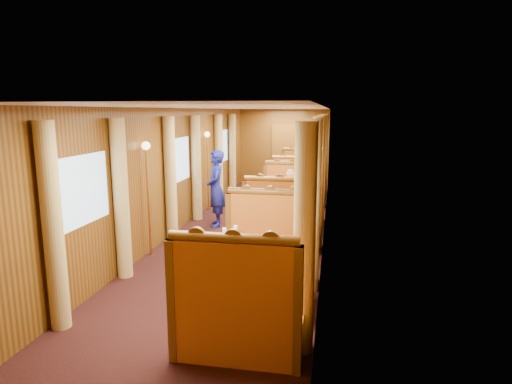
% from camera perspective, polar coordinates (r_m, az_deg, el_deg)
% --- Properties ---
extents(floor, '(3.00, 12.00, 0.01)m').
position_cam_1_polar(floor, '(8.86, -0.81, -5.25)').
color(floor, black).
rests_on(floor, ground).
extents(ceiling, '(3.00, 12.00, 0.01)m').
position_cam_1_polar(ceiling, '(8.51, -0.85, 11.15)').
color(ceiling, silver).
rests_on(ceiling, wall_left).
extents(wall_far, '(3.00, 0.01, 2.50)m').
position_cam_1_polar(wall_far, '(14.50, 3.72, 6.03)').
color(wall_far, brown).
rests_on(wall_far, floor).
extents(wall_near, '(3.00, 0.01, 2.50)m').
position_cam_1_polar(wall_near, '(3.10, -23.05, -12.81)').
color(wall_near, brown).
rests_on(wall_near, floor).
extents(wall_left, '(0.01, 12.00, 2.50)m').
position_cam_1_polar(wall_left, '(9.00, -10.26, 2.98)').
color(wall_left, brown).
rests_on(wall_left, floor).
extents(wall_right, '(0.01, 12.00, 2.50)m').
position_cam_1_polar(wall_right, '(8.44, 9.23, 2.50)').
color(wall_right, brown).
rests_on(wall_right, floor).
extents(doorway_far, '(0.80, 0.04, 2.00)m').
position_cam_1_polar(doorway_far, '(14.49, 3.70, 5.04)').
color(doorway_far, brown).
rests_on(doorway_far, floor).
extents(table_near, '(1.05, 0.72, 0.75)m').
position_cam_1_polar(table_near, '(5.35, -0.05, -11.99)').
color(table_near, white).
rests_on(table_near, floor).
extents(banquette_near_fwd, '(1.30, 0.55, 1.34)m').
position_cam_1_polar(banquette_near_fwd, '(4.43, -2.48, -16.40)').
color(banquette_near_fwd, '#AB3A13').
rests_on(banquette_near_fwd, floor).
extents(banquette_near_aft, '(1.30, 0.55, 1.34)m').
position_cam_1_polar(banquette_near_aft, '(6.27, 1.61, -8.04)').
color(banquette_near_aft, '#AB3A13').
rests_on(banquette_near_aft, floor).
extents(table_mid, '(1.05, 0.72, 0.75)m').
position_cam_1_polar(table_mid, '(8.65, 4.07, -3.09)').
color(table_mid, white).
rests_on(table_mid, floor).
extents(banquette_mid_fwd, '(1.30, 0.55, 1.34)m').
position_cam_1_polar(banquette_mid_fwd, '(7.67, 3.26, -4.53)').
color(banquette_mid_fwd, '#AB3A13').
rests_on(banquette_mid_fwd, floor).
extents(banquette_mid_aft, '(1.30, 0.55, 1.34)m').
position_cam_1_polar(banquette_mid_aft, '(9.63, 4.73, -1.38)').
color(banquette_mid_aft, '#AB3A13').
rests_on(banquette_mid_aft, floor).
extents(table_far, '(1.05, 0.72, 0.75)m').
position_cam_1_polar(table_far, '(12.07, 5.86, 0.85)').
color(table_far, white).
rests_on(table_far, floor).
extents(banquette_far_fwd, '(1.30, 0.55, 1.34)m').
position_cam_1_polar(banquette_far_fwd, '(11.06, 5.46, 0.20)').
color(banquette_far_fwd, '#AB3A13').
rests_on(banquette_far_fwd, floor).
extents(banquette_far_aft, '(1.30, 0.55, 1.34)m').
position_cam_1_polar(banquette_far_aft, '(13.06, 6.21, 1.81)').
color(banquette_far_aft, '#AB3A13').
rests_on(banquette_far_aft, floor).
extents(tea_tray, '(0.39, 0.33, 0.01)m').
position_cam_1_polar(tea_tray, '(5.15, -1.29, -8.36)').
color(tea_tray, silver).
rests_on(tea_tray, table_near).
extents(teapot_left, '(0.20, 0.18, 0.14)m').
position_cam_1_polar(teapot_left, '(5.12, -2.14, -7.77)').
color(teapot_left, silver).
rests_on(teapot_left, tea_tray).
extents(teapot_right, '(0.17, 0.14, 0.13)m').
position_cam_1_polar(teapot_right, '(5.12, -0.81, -7.82)').
color(teapot_right, silver).
rests_on(teapot_right, tea_tray).
extents(teapot_back, '(0.15, 0.12, 0.12)m').
position_cam_1_polar(teapot_back, '(5.27, -1.45, -7.30)').
color(teapot_back, silver).
rests_on(teapot_back, tea_tray).
extents(fruit_plate, '(0.20, 0.20, 0.05)m').
position_cam_1_polar(fruit_plate, '(5.09, 2.79, -8.49)').
color(fruit_plate, white).
rests_on(fruit_plate, table_near).
extents(cup_inboard, '(0.08, 0.08, 0.26)m').
position_cam_1_polar(cup_inboard, '(5.38, -4.20, -6.45)').
color(cup_inboard, white).
rests_on(cup_inboard, table_near).
extents(cup_outboard, '(0.08, 0.08, 0.26)m').
position_cam_1_polar(cup_outboard, '(5.48, -2.72, -6.10)').
color(cup_outboard, white).
rests_on(cup_outboard, table_near).
extents(rose_vase_mid, '(0.06, 0.06, 0.36)m').
position_cam_1_polar(rose_vase_mid, '(8.54, 4.33, 0.51)').
color(rose_vase_mid, silver).
rests_on(rose_vase_mid, table_mid).
extents(rose_vase_far, '(0.06, 0.06, 0.36)m').
position_cam_1_polar(rose_vase_far, '(11.95, 6.06, 3.43)').
color(rose_vase_far, silver).
rests_on(rose_vase_far, table_far).
extents(window_left_near, '(0.01, 1.20, 0.90)m').
position_cam_1_polar(window_left_near, '(5.85, -22.13, 0.18)').
color(window_left_near, '#94ADD0').
rests_on(window_left_near, wall_left).
extents(curtain_left_near_a, '(0.22, 0.22, 2.35)m').
position_cam_1_polar(curtain_left_near_a, '(5.22, -25.47, -4.38)').
color(curtain_left_near_a, tan).
rests_on(curtain_left_near_a, floor).
extents(curtain_left_near_b, '(0.22, 0.22, 2.35)m').
position_cam_1_polar(curtain_left_near_b, '(6.51, -17.55, -0.98)').
color(curtain_left_near_b, tan).
rests_on(curtain_left_near_b, floor).
extents(window_right_near, '(0.01, 1.20, 0.90)m').
position_cam_1_polar(window_right_near, '(4.96, 8.33, -0.92)').
color(window_right_near, '#94ADD0').
rests_on(window_right_near, wall_right).
extents(curtain_right_near_a, '(0.22, 0.22, 2.35)m').
position_cam_1_polar(curtain_right_near_a, '(4.28, 6.45, -6.58)').
color(curtain_right_near_a, tan).
rests_on(curtain_right_near_a, floor).
extents(curtain_right_near_b, '(0.22, 0.22, 2.35)m').
position_cam_1_polar(curtain_right_near_b, '(5.78, 7.49, -2.01)').
color(curtain_right_near_b, tan).
rests_on(curtain_right_near_b, floor).
extents(window_left_mid, '(0.01, 1.20, 0.90)m').
position_cam_1_polar(window_left_mid, '(8.97, -10.21, 4.24)').
color(window_left_mid, '#94ADD0').
rests_on(window_left_mid, wall_left).
extents(curtain_left_mid_a, '(0.22, 0.22, 2.35)m').
position_cam_1_polar(curtain_left_mid_a, '(8.25, -11.33, 1.71)').
color(curtain_left_mid_a, tan).
rests_on(curtain_left_mid_a, floor).
extents(curtain_left_mid_b, '(0.22, 0.22, 2.35)m').
position_cam_1_polar(curtain_left_mid_b, '(9.70, -7.98, 3.15)').
color(curtain_left_mid_b, tan).
rests_on(curtain_left_mid_b, floor).
extents(window_right_mid, '(0.01, 1.20, 0.90)m').
position_cam_1_polar(window_right_mid, '(8.42, 9.16, 3.85)').
color(window_right_mid, '#94ADD0').
rests_on(window_right_mid, wall_right).
extents(curtain_right_mid_a, '(0.22, 0.22, 2.35)m').
position_cam_1_polar(curtain_right_mid_a, '(7.69, 8.20, 1.15)').
color(curtain_right_mid_a, tan).
rests_on(curtain_right_mid_a, floor).
extents(curtain_right_mid_b, '(0.22, 0.22, 2.35)m').
position_cam_1_polar(curtain_right_mid_b, '(9.23, 8.56, 2.75)').
color(curtain_right_mid_b, tan).
rests_on(curtain_right_mid_b, floor).
extents(window_left_far, '(0.01, 1.20, 0.90)m').
position_cam_1_polar(window_left_far, '(12.30, -4.54, 6.11)').
color(window_left_far, '#94ADD0').
rests_on(window_left_far, wall_left).
extents(curtain_left_far_a, '(0.22, 0.22, 2.35)m').
position_cam_1_polar(curtain_left_far_a, '(11.55, -4.99, 4.43)').
color(curtain_left_far_a, tan).
rests_on(curtain_left_far_a, floor).
extents(curtain_left_far_b, '(0.22, 0.22, 2.35)m').
position_cam_1_polar(curtain_left_far_b, '(13.05, -3.20, 5.18)').
color(curtain_left_far_b, tan).
rests_on(curtain_left_far_b, floor).
extents(window_right_far, '(0.01, 1.20, 0.90)m').
position_cam_1_polar(window_right_far, '(11.90, 9.51, 5.84)').
color(window_right_far, '#94ADD0').
rests_on(window_right_far, wall_right).
extents(curtain_right_far_a, '(0.22, 0.22, 2.35)m').
position_cam_1_polar(curtain_right_far_a, '(11.15, 8.87, 4.11)').
color(curtain_right_far_a, tan).
rests_on(curtain_right_far_a, floor).
extents(curtain_right_far_b, '(0.22, 0.22, 2.35)m').
position_cam_1_polar(curtain_right_far_b, '(12.70, 9.05, 4.91)').
color(curtain_right_far_b, tan).
rests_on(curtain_right_far_b, floor).
extents(sconce_left_fore, '(0.14, 0.14, 1.95)m').
position_cam_1_polar(sconce_left_fore, '(7.34, -14.29, 2.14)').
color(sconce_left_fore, '#BF8C3F').
rests_on(sconce_left_fore, floor).
extents(sconce_right_fore, '(0.14, 0.14, 1.95)m').
position_cam_1_polar(sconce_right_fore, '(6.69, 8.11, 1.55)').
color(sconce_right_fore, '#BF8C3F').
rests_on(sconce_right_fore, floor).
extents(sconce_left_aft, '(0.14, 0.14, 1.95)m').
position_cam_1_polar(sconce_left_aft, '(10.60, -6.48, 4.97)').
color(sconce_left_aft, '#BF8C3F').
rests_on(sconce_left_aft, floor).
extents(sconce_right_aft, '(0.14, 0.14, 1.95)m').
position_cam_1_polar(sconce_right_aft, '(10.16, 8.88, 4.66)').
color(sconce_right_aft, '#BF8C3F').
rests_on(sconce_right_aft, floor).
extents(steward, '(0.55, 0.68, 1.64)m').
position_cam_1_polar(steward, '(9.13, -5.35, 0.47)').
color(steward, navy).
rests_on(steward, floor).
extents(passenger, '(0.40, 0.44, 0.76)m').
position_cam_1_polar(passenger, '(9.29, 4.59, 0.19)').
color(passenger, beige).
rests_on(passenger, banquette_mid_aft).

